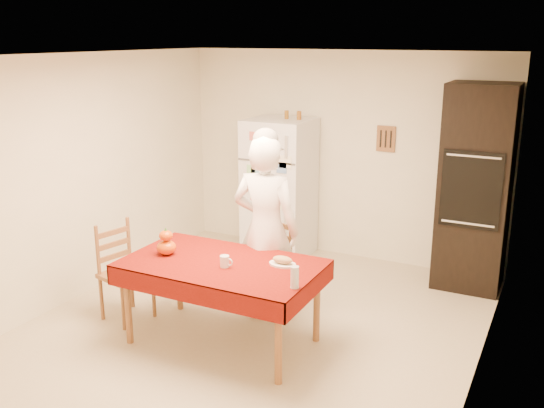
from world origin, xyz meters
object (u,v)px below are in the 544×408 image
Objects in this scene: coffee_mug at (225,261)px; wine_glass at (295,277)px; oven_cabinet at (475,188)px; chair_far at (270,258)px; bread_plate at (282,264)px; seated_woman at (266,230)px; chair_left at (122,268)px; refrigerator at (280,188)px; pumpkin_lower at (166,247)px; dining_table at (222,270)px.

wine_glass reaches higher than coffee_mug.
oven_cabinet is 12.50× the size of wine_glass.
chair_far is 3.96× the size of bread_plate.
coffee_mug is (-0.05, -0.67, -0.09)m from seated_woman.
chair_far is 1.45m from chair_left.
refrigerator is 2.36m from chair_left.
seated_woman is at bearing 129.58° from wine_glass.
seated_woman reaches higher than refrigerator.
coffee_mug is at bearing -81.00° from chair_left.
refrigerator reaches higher than pumpkin_lower.
refrigerator reaches higher than bread_plate.
seated_woman is 7.52× the size of bread_plate.
coffee_mug is at bearing -148.75° from bread_plate.
refrigerator is 2.29m from oven_cabinet.
refrigerator is at bearing 103.43° from dining_table.
refrigerator is 2.31m from pumpkin_lower.
dining_table is at bearing 5.29° from pumpkin_lower.
dining_table is at bearing 134.85° from coffee_mug.
oven_cabinet is (2.28, 0.05, 0.25)m from refrigerator.
coffee_mug is (0.62, -2.34, -0.04)m from refrigerator.
coffee_mug is at bearing -124.76° from oven_cabinet.
chair_far and chair_left have the same top height.
pumpkin_lower is at bearing -134.04° from oven_cabinet.
refrigerator reaches higher than chair_left.
oven_cabinet is at bearing 69.46° from wine_glass.
seated_woman is at bearing -133.07° from oven_cabinet.
seated_woman is 0.57m from bread_plate.
coffee_mug is 0.73m from wine_glass.
dining_table is 0.94× the size of seated_woman.
bread_plate is at bearing 31.25° from coffee_mug.
coffee_mug is (1.21, -0.09, 0.30)m from chair_left.
wine_glass is at bearing -39.58° from chair_far.
refrigerator reaches higher than wine_glass.
coffee_mug is (0.08, -0.08, 0.12)m from dining_table.
dining_table is at bearing 75.30° from seated_woman.
dining_table is at bearing -126.97° from oven_cabinet.
chair_left is at bearing 174.12° from pumpkin_lower.
refrigerator is 1.54m from chair_far.
bread_plate is (0.37, -0.41, -0.13)m from seated_woman.
chair_far is 1.13m from pumpkin_lower.
refrigerator is 7.08× the size of bread_plate.
refrigerator is 2.33m from dining_table.
oven_cabinet reaches higher than seated_woman.
wine_glass reaches higher than dining_table.
chair_far is at bearing -40.20° from chair_left.
seated_woman is at bearing 77.55° from dining_table.
dining_table is at bearing -76.68° from chair_far.
dining_table is at bearing -77.25° from chair_left.
refrigerator is at bearing 116.53° from bread_plate.
bread_plate is (0.50, 0.18, 0.08)m from dining_table.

